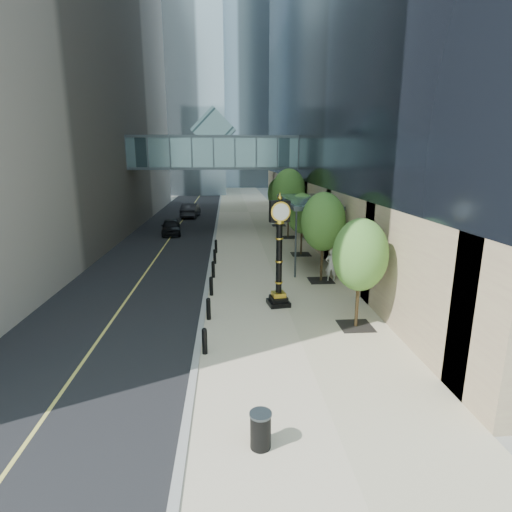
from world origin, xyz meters
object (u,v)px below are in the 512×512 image
at_px(street_clock, 279,259).
at_px(trash_bin, 261,431).
at_px(car_near, 171,227).
at_px(pedestrian, 331,265).
at_px(car_far, 191,210).

relative_size(street_clock, trash_bin, 5.91).
distance_m(trash_bin, car_near, 29.58).
relative_size(street_clock, car_near, 1.24).
bearing_deg(street_clock, car_near, 102.68).
bearing_deg(street_clock, trash_bin, -109.02).
distance_m(street_clock, trash_bin, 10.06).
bearing_deg(pedestrian, car_far, -60.80).
relative_size(trash_bin, car_far, 0.18).
bearing_deg(street_clock, pedestrian, 36.82).
distance_m(street_clock, pedestrian, 5.27).
bearing_deg(trash_bin, car_far, 97.35).
xyz_separation_m(pedestrian, car_near, (-11.26, 15.55, -0.27)).
height_order(street_clock, trash_bin, street_clock).
bearing_deg(car_near, street_clock, -74.94).
bearing_deg(pedestrian, street_clock, 54.01).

